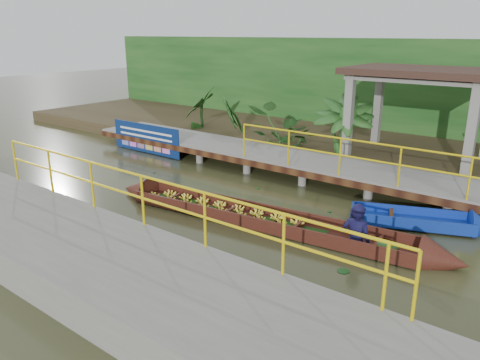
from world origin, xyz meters
The scene contains 10 objects.
ground centered at (0.00, 0.00, 0.00)m, with size 80.00×80.00×0.00m, color #32351A.
land_strip centered at (0.00, 7.50, 0.23)m, with size 30.00×8.00×0.45m, color #34281A.
far_dock centered at (0.02, 3.43, 0.48)m, with size 16.00×2.06×1.66m.
near_dock centered at (1.00, -4.20, 0.30)m, with size 18.00×2.40×1.73m.
pavilion centered at (3.00, 6.30, 2.82)m, with size 4.40×3.00×3.00m.
foliage_backdrop centered at (0.00, 10.00, 2.00)m, with size 30.00×0.80×4.00m, color #144015.
vendor_boat centered at (2.13, -0.33, 0.27)m, with size 8.74×1.77×2.11m.
moored_blue_boat centered at (5.18, 1.91, 0.13)m, with size 3.17×1.87×0.74m.
blue_banner centered at (-5.43, 2.48, 0.56)m, with size 3.37×0.04×1.05m.
tropical_plants centered at (0.62, 5.30, 1.30)m, with size 14.37×1.37×1.71m.
Camera 1 is at (7.43, -8.59, 4.25)m, focal length 35.00 mm.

